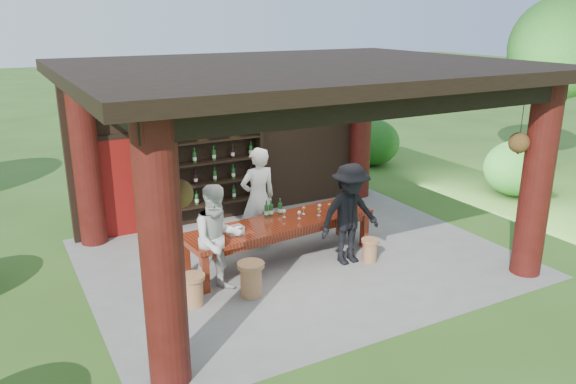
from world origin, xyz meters
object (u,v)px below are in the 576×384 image
stool_near_left (251,278)px  host (258,198)px  tasting_table (280,227)px  stool_near_right (370,250)px  guest_woman (218,240)px  stool_far_left (193,289)px  guest_man (350,214)px  napkin_basket (235,230)px  wine_shelf (205,174)px

stool_near_left → host: (0.98, 1.76, 0.67)m
tasting_table → stool_near_left: bearing=-136.8°
tasting_table → stool_near_right: bearing=-30.3°
stool_near_left → guest_woman: (-0.38, 0.37, 0.60)m
stool_near_left → guest_woman: 0.80m
stool_far_left → host: host is taller
guest_woman → stool_near_left: bearing=-44.7°
stool_far_left → guest_man: bearing=3.4°
stool_far_left → host: bearing=40.6°
host → guest_man: 1.81m
stool_far_left → napkin_basket: napkin_basket is taller
host → guest_woman: size_ratio=1.09×
stool_near_left → napkin_basket: size_ratio=2.17×
wine_shelf → stool_near_right: 3.83m
tasting_table → stool_far_left: bearing=-156.9°
stool_near_right → wine_shelf: bearing=120.5°
wine_shelf → napkin_basket: wine_shelf is taller
stool_near_left → tasting_table: bearing=43.2°
wine_shelf → stool_far_left: 3.63m
napkin_basket → guest_man: bearing=-13.7°
guest_woman → napkin_basket: (0.48, 0.43, -0.08)m
stool_far_left → guest_woman: size_ratio=0.28×
host → napkin_basket: (-0.89, -0.95, -0.15)m
wine_shelf → napkin_basket: size_ratio=9.64×
host → guest_man: host is taller
stool_near_right → guest_woman: bearing=175.7°
stool_near_left → stool_near_right: (2.43, 0.16, -0.07)m
napkin_basket → wine_shelf: bearing=80.3°
stool_near_left → stool_far_left: (-0.90, 0.14, -0.03)m
guest_man → tasting_table: bearing=147.1°
wine_shelf → stool_near_left: (-0.53, -3.37, -0.81)m
stool_near_right → stool_far_left: (-3.33, -0.02, 0.04)m
stool_near_right → host: host is taller
wine_shelf → guest_woman: (-0.92, -3.00, -0.21)m
host → guest_man: size_ratio=1.06×
napkin_basket → stool_near_right: bearing=-15.4°
tasting_table → stool_far_left: size_ratio=7.32×
stool_near_right → guest_man: (-0.36, 0.16, 0.69)m
stool_near_left → stool_far_left: stool_near_left is taller
guest_woman → napkin_basket: bearing=41.6°
guest_man → stool_near_left: bearing=-171.9°
wine_shelf → tasting_table: wine_shelf is taller
wine_shelf → napkin_basket: (-0.44, -2.57, -0.29)m
wine_shelf → napkin_basket: 2.62m
napkin_basket → stool_near_left: bearing=-96.6°
guest_man → stool_far_left: bearing=-177.3°
stool_near_left → stool_near_right: 2.43m
stool_far_left → guest_woman: guest_woman is taller
guest_woman → guest_man: guest_man is taller
stool_near_left → guest_man: 2.19m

